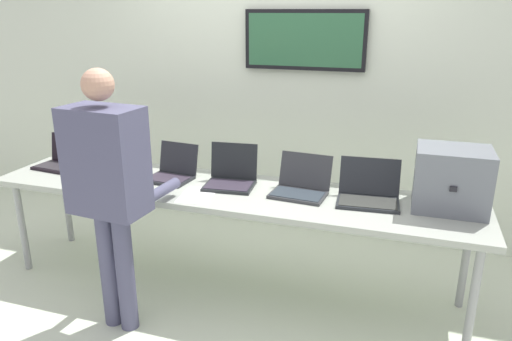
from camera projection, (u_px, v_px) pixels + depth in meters
ground at (229, 288)px, 3.49m from camera, size 8.00×8.00×0.04m
back_wall at (275, 76)px, 4.06m from camera, size 8.00×0.11×2.72m
workbench at (227, 195)px, 3.26m from camera, size 3.32×0.70×0.75m
equipment_box at (452, 179)px, 2.87m from camera, size 0.43×0.36×0.38m
laptop_station_0 at (62, 160)px, 3.69m from camera, size 0.36×0.29×0.23m
laptop_station_1 at (112, 164)px, 3.57m from camera, size 0.35×0.31×0.26m
laptop_station_2 at (173, 171)px, 3.43m from camera, size 0.33×0.31×0.24m
laptop_station_3 at (231, 176)px, 3.31m from camera, size 0.36×0.33×0.27m
laptop_station_4 at (301, 185)px, 3.15m from camera, size 0.37×0.33×0.24m
laptop_station_5 at (369, 192)px, 3.02m from camera, size 0.40×0.34×0.25m
person at (109, 180)px, 2.76m from camera, size 0.47×0.61×1.60m
coffee_mug at (94, 181)px, 3.26m from camera, size 0.08×0.08×0.09m
paper_sheet at (197, 195)px, 3.13m from camera, size 0.24×0.32×0.00m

